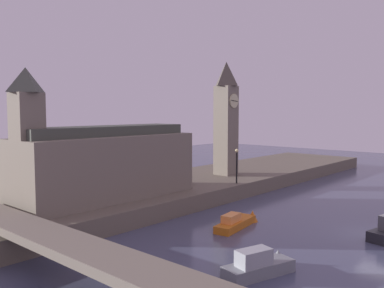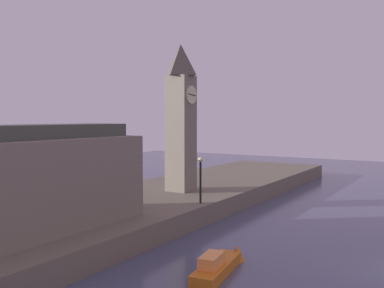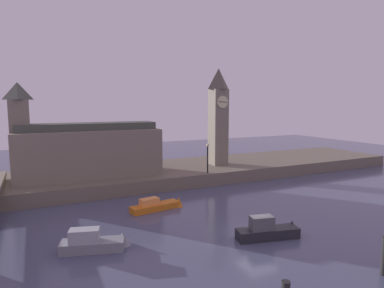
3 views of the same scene
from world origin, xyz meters
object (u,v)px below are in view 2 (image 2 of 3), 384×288
(parliament_hall, at_px, (7,181))
(streetlamp, at_px, (200,174))
(clock_tower, at_px, (181,116))
(boat_patrol_orange, at_px, (222,263))

(parliament_hall, height_order, streetlamp, parliament_hall)
(clock_tower, xyz_separation_m, parliament_hall, (-17.32, -0.16, -3.58))
(clock_tower, relative_size, parliament_hall, 0.82)
(parliament_hall, distance_m, boat_patrol_orange, 12.23)
(boat_patrol_orange, bearing_deg, clock_tower, 40.63)
(parliament_hall, distance_m, streetlamp, 14.05)
(clock_tower, relative_size, streetlamp, 3.67)
(parliament_hall, bearing_deg, clock_tower, 0.51)
(clock_tower, distance_m, parliament_hall, 17.69)
(clock_tower, distance_m, streetlamp, 7.31)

